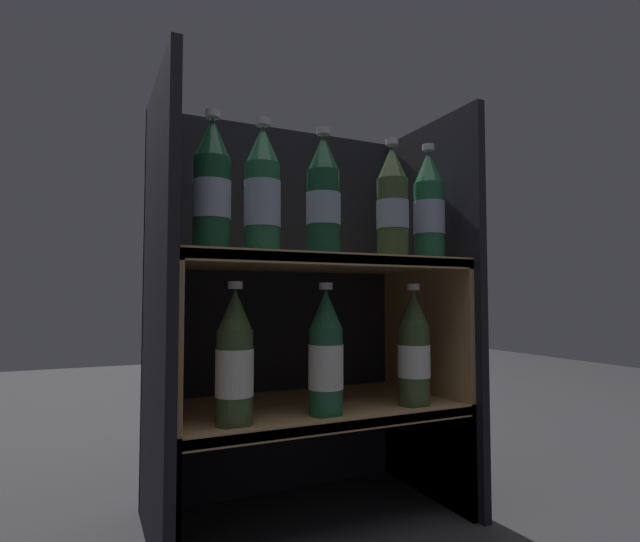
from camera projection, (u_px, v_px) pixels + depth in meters
name	position (u px, v px, depth m)	size (l,w,h in m)	color
fridge_back_wall	(281.00, 306.00, 1.29)	(0.68, 0.02, 0.93)	black
fridge_side_left	(157.00, 309.00, 0.98)	(0.02, 0.39, 0.93)	black
fridge_side_right	(429.00, 306.00, 1.26)	(0.02, 0.39, 0.93)	black
shelf_lower	(312.00, 426.00, 1.10)	(0.64, 0.35, 0.25)	tan
shelf_upper	(311.00, 329.00, 1.11)	(0.64, 0.35, 0.57)	tan
bottle_upper_front_0	(212.00, 189.00, 0.93)	(0.07, 0.07, 0.27)	#144228
bottle_upper_front_1	(262.00, 194.00, 0.97)	(0.07, 0.07, 0.27)	#1E5638
bottle_upper_front_2	(323.00, 199.00, 1.02)	(0.07, 0.07, 0.27)	#144228
bottle_upper_front_3	(392.00, 205.00, 1.09)	(0.07, 0.07, 0.27)	#384C28
bottle_upper_front_4	(429.00, 209.00, 1.14)	(0.07, 0.07, 0.27)	#1E5638
bottle_lower_front_0	(235.00, 361.00, 0.93)	(0.07, 0.07, 0.27)	#384C28
bottle_lower_front_1	(326.00, 356.00, 1.01)	(0.07, 0.07, 0.27)	#1E5638
bottle_lower_front_2	(414.00, 351.00, 1.10)	(0.07, 0.07, 0.27)	#384C28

